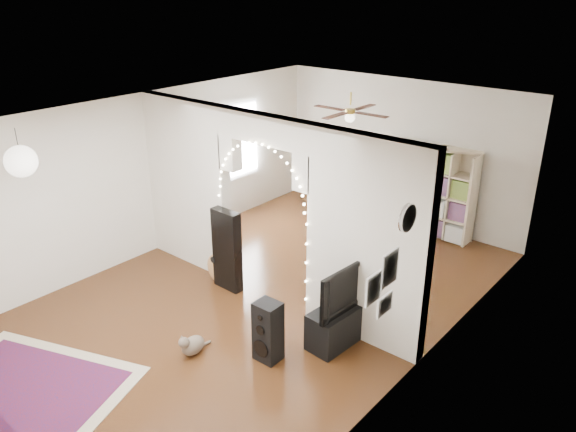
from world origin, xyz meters
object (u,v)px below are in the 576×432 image
Objects in this scene: dining_table at (347,183)px; acoustic_guitar at (216,257)px; dining_chair_left at (331,219)px; floor_speaker at (268,331)px; media_console at (341,323)px; dining_chair_right at (377,223)px; bookcase at (431,191)px.

acoustic_guitar is at bearing -80.68° from dining_table.
floor_speaker is at bearing -59.69° from dining_chair_left.
media_console is at bearing 62.25° from floor_speaker.
dining_table is (-1.83, 4.36, 0.29)m from floor_speaker.
floor_speaker is 1.30× the size of dining_chair_right.
dining_chair_left is at bearing 89.89° from acoustic_guitar.
dining_table is 0.94m from dining_chair_left.
dining_chair_right is at bearing -153.15° from bookcase.
media_console is 4.17m from dining_table.
dining_chair_right is at bearing 29.31° from dining_chair_left.
dining_table is at bearing 127.65° from media_console.
bookcase reaches higher than media_console.
dining_table is 1.17m from dining_chair_right.
dining_chair_right is at bearing 101.34° from floor_speaker.
dining_table reaches higher than dining_chair_right.
acoustic_guitar is at bearing -89.45° from dining_chair_left.
dining_table is (-2.29, 3.46, 0.43)m from media_console.
acoustic_guitar is 2.33m from media_console.
floor_speaker is at bearing -95.56° from dining_chair_right.
floor_speaker is (1.86, -0.90, -0.04)m from acoustic_guitar.
dining_chair_left is (0.21, -0.81, -0.43)m from dining_table.
acoustic_guitar is 1.25× the size of floor_speaker.
dining_table is (0.03, 3.46, 0.25)m from acoustic_guitar.
media_console is (0.46, 0.90, -0.14)m from floor_speaker.
floor_speaker is at bearing -57.37° from dining_table.
media_console is 3.37m from dining_chair_left.
dining_table is (-1.59, -0.29, -0.14)m from bookcase.
floor_speaker reaches higher than dining_chair_right.
bookcase is (-0.24, 4.65, 0.43)m from floor_speaker.
floor_speaker is at bearing -20.71° from acoustic_guitar.
acoustic_guitar is 1.63× the size of dining_chair_right.
media_console is 0.61× the size of bookcase.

